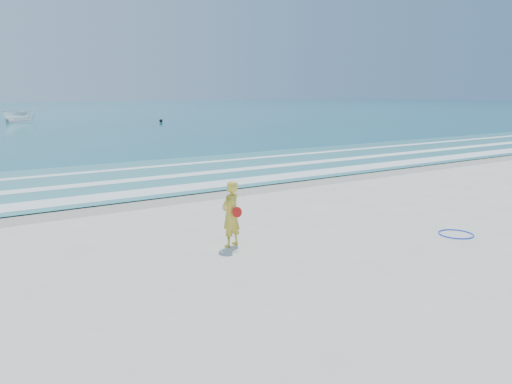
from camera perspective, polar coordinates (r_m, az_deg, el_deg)
ground at (r=11.99m, az=10.89°, el=-7.83°), size 400.00×400.00×0.00m
wet_sand at (r=19.23m, az=-8.08°, el=-0.44°), size 400.00×2.40×0.00m
shallow at (r=23.77m, az=-13.27°, el=1.74°), size 400.00×10.00×0.01m
foam_near at (r=20.38m, az=-9.66°, el=0.33°), size 400.00×1.40×0.01m
foam_mid at (r=23.02m, az=-12.58°, el=1.48°), size 400.00×0.90×0.01m
foam_far at (r=26.10m, az=-15.18°, el=2.50°), size 400.00×0.60×0.01m
hoop at (r=15.00m, az=21.88°, el=-4.48°), size 1.02×1.02×0.03m
boat at (r=71.10m, az=-25.37°, el=7.92°), size 4.96×3.50×1.80m
buoy at (r=65.43m, az=-10.81°, el=8.00°), size 0.44×0.44×0.44m
woman at (r=12.72m, az=-2.90°, el=-2.53°), size 0.73×0.62×1.70m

